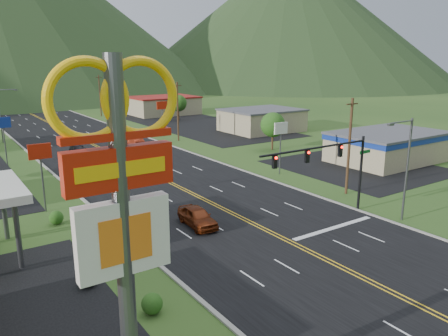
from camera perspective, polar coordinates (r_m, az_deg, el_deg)
ground at (r=28.16m, az=26.00°, el=-16.85°), size 500.00×500.00×0.00m
road at (r=28.16m, az=26.00°, el=-16.85°), size 20.00×460.00×0.04m
pylon_sign at (r=14.73m, az=-13.29°, el=-4.15°), size 4.32×0.60×14.00m
traffic_signal at (r=38.83m, az=13.89°, el=1.06°), size 13.10×0.43×7.00m
streetlight_east at (r=40.16m, az=22.62°, el=0.58°), size 3.28×0.25×9.00m
streetlight_west at (r=82.25m, az=-27.05°, el=6.55°), size 3.28×0.25×9.00m
building_east_near at (r=64.26m, az=20.61°, el=2.84°), size 15.40×10.40×4.10m
building_east_mid at (r=86.10m, az=4.96°, el=6.27°), size 14.40×11.40×4.30m
building_east_far at (r=113.36m, az=-7.97°, el=8.12°), size 16.40×12.40×4.50m
pole_sign_west_a at (r=42.81m, az=-22.85°, el=1.17°), size 2.00×0.18×6.40m
pole_sign_west_b at (r=64.25m, az=-26.91°, el=4.74°), size 2.00×0.18×6.40m
pole_sign_east_a at (r=53.15m, az=7.42°, el=4.49°), size 2.00×0.18×6.40m
pole_sign_east_b at (r=79.72m, az=-8.09°, el=7.65°), size 2.00×0.18×6.40m
tree_east_a at (r=68.11m, az=6.40°, el=5.63°), size 3.84×3.84×5.82m
tree_east_b at (r=101.67m, az=-5.98°, el=8.42°), size 3.84×3.84×5.82m
utility_pole_a at (r=46.64m, az=16.04°, el=2.81°), size 1.60×0.28×10.00m
utility_pole_b at (r=75.51m, az=-6.06°, el=7.42°), size 1.60×0.28×10.00m
utility_pole_c at (r=112.23m, az=-15.91°, el=9.13°), size 1.60×0.28×10.00m
utility_pole_d at (r=150.62m, az=-20.86°, el=9.89°), size 1.60×0.28×10.00m
mountain_ne at (r=253.66m, az=8.43°, el=18.75°), size 180.00×180.00×70.00m
car_red_near at (r=37.13m, az=-3.50°, el=-6.42°), size 2.29×4.95×1.64m
car_dark_mid at (r=67.72m, az=-18.47°, el=2.21°), size 2.13×4.93×1.41m
car_red_far at (r=72.34m, az=-11.49°, el=3.41°), size 1.84×4.65×1.51m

